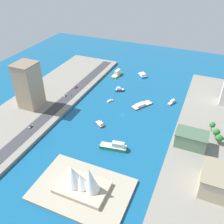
{
  "coord_description": "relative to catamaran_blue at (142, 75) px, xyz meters",
  "views": [
    {
      "loc": [
        -70.76,
        194.36,
        143.14
      ],
      "look_at": [
        10.77,
        3.21,
        2.05
      ],
      "focal_mm": 39.11,
      "sensor_mm": 36.0,
      "label": 1
    }
  ],
  "objects": [
    {
      "name": "ground_plane",
      "position": [
        -8.23,
        93.86,
        -1.88
      ],
      "size": [
        440.0,
        440.0,
        0.0
      ],
      "primitive_type": "plane",
      "color": "#145684"
    },
    {
      "name": "catamaran_blue",
      "position": [
        0.0,
        0.0,
        0.0
      ],
      "size": [
        14.98,
        15.55,
        4.65
      ],
      "color": "blue",
      "rests_on": "ground_plane"
    },
    {
      "name": "park_tree_cluster",
      "position": [
        -97.79,
        99.73,
        6.91
      ],
      "size": [
        12.58,
        22.1,
        9.22
      ],
      "color": "brown",
      "rests_on": "quay_west"
    },
    {
      "name": "barge_flat_brown",
      "position": [
        -20.99,
        70.84,
        -0.69
      ],
      "size": [
        20.2,
        25.2,
        3.26
      ],
      "color": "brown",
      "rests_on": "ground_plane"
    },
    {
      "name": "tugboat_red",
      "position": [
        5.51,
        119.47,
        -0.49
      ],
      "size": [
        11.39,
        9.82,
        3.9
      ],
      "color": "red",
      "rests_on": "ground_plane"
    },
    {
      "name": "traffic_light_waterfront",
      "position": [
        52.45,
        93.43,
        5.37
      ],
      "size": [
        0.36,
        0.36,
        6.5
      ],
      "color": "black",
      "rests_on": "quay_east"
    },
    {
      "name": "ferry_yellow_fast",
      "position": [
        31.94,
        10.85,
        0.67
      ],
      "size": [
        8.83,
        20.89,
        7.09
      ],
      "color": "yellow",
      "rests_on": "ground_plane"
    },
    {
      "name": "van_white",
      "position": [
        63.48,
        89.89,
        1.9
      ],
      "size": [
        1.99,
        4.54,
        1.44
      ],
      "color": "black",
      "rests_on": "road_strip"
    },
    {
      "name": "sailboat_small_white",
      "position": [
        13.8,
        75.74,
        -0.91
      ],
      "size": [
        6.01,
        7.84,
        11.48
      ],
      "color": "white",
      "rests_on": "ground_plane"
    },
    {
      "name": "quay_east",
      "position": [
        81.45,
        93.86,
        -0.42
      ],
      "size": [
        70.0,
        240.0,
        2.9
      ],
      "primitive_type": "cube",
      "color": "gray",
      "rests_on": "ground_plane"
    },
    {
      "name": "office_block_beige",
      "position": [
        -105.42,
        158.54,
        9.33
      ],
      "size": [
        31.05,
        25.94,
        16.54
      ],
      "color": "#C6B793",
      "rests_on": "quay_west"
    },
    {
      "name": "pickup_red",
      "position": [
        62.3,
        67.78,
        1.96
      ],
      "size": [
        1.88,
        4.97,
        1.57
      ],
      "color": "black",
      "rests_on": "road_strip"
    },
    {
      "name": "terminal_long_green",
      "position": [
        -78.72,
        118.29,
        7.62
      ],
      "size": [
        26.42,
        16.94,
        13.12
      ],
      "color": "slate",
      "rests_on": "quay_west"
    },
    {
      "name": "sedan_silver",
      "position": [
        62.26,
        151.78,
        1.96
      ],
      "size": [
        1.81,
        4.47,
        1.56
      ],
      "color": "black",
      "rests_on": "road_strip"
    },
    {
      "name": "patrol_launch_navy",
      "position": [
        13.28,
        48.91,
        -0.21
      ],
      "size": [
        11.7,
        8.46,
        4.47
      ],
      "color": "#1E284C",
      "rests_on": "ground_plane"
    },
    {
      "name": "quay_west",
      "position": [
        -97.9,
        93.86,
        -0.42
      ],
      "size": [
        70.0,
        240.0,
        2.9
      ],
      "primitive_type": "cube",
      "color": "gray",
      "rests_on": "ground_plane"
    },
    {
      "name": "ferry_green_doubledeck",
      "position": [
        -20.0,
        144.9,
        0.62
      ],
      "size": [
        25.75,
        10.21,
        7.35
      ],
      "color": "#2D8C4C",
      "rests_on": "ground_plane"
    },
    {
      "name": "apartment_midrise_tan",
      "position": [
        85.07,
        119.5,
        24.83
      ],
      "size": [
        20.88,
        22.46,
        47.53
      ],
      "color": "tan",
      "rests_on": "quay_east"
    },
    {
      "name": "opera_landmark",
      "position": [
        -15.57,
        193.62,
        8.05
      ],
      "size": [
        36.64,
        23.36,
        22.96
      ],
      "color": "#BCAD93",
      "rests_on": "peninsula_point"
    },
    {
      "name": "peninsula_point",
      "position": [
        -15.79,
        193.62,
        -0.88
      ],
      "size": [
        67.97,
        46.13,
        2.0
      ],
      "primitive_type": "cube",
      "color": "#A89E89",
      "rests_on": "ground_plane"
    },
    {
      "name": "yacht_sleek_gray",
      "position": [
        -50.06,
        52.8,
        -0.42
      ],
      "size": [
        7.06,
        13.25,
        3.79
      ],
      "color": "#999EA3",
      "rests_on": "ground_plane"
    },
    {
      "name": "road_strip",
      "position": [
        59.64,
        93.86,
        1.1
      ],
      "size": [
        12.32,
        228.0,
        0.15
      ],
      "primitive_type": "cube",
      "color": "#38383D",
      "rests_on": "quay_east"
    }
  ]
}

